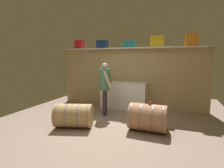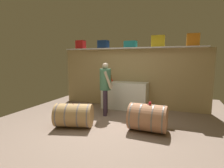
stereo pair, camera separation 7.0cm
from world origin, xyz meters
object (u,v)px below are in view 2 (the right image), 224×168
toolcase_navy (103,44)px  winemaker_pouring (106,83)px  wine_barrel_far (74,115)px  toolcase_yellow (158,41)px  wine_barrel_near (148,118)px  toolcase_teal (131,44)px  toolcase_red (81,45)px  red_funnel (112,79)px  work_cabinet (125,95)px  wine_glass (107,79)px  toolcase_orange (193,40)px  wine_bottle_amber (110,78)px  tasting_cup (150,103)px

toolcase_navy → winemaker_pouring: (0.49, -0.98, -1.17)m
wine_barrel_far → toolcase_navy: bearing=77.6°
toolcase_yellow → wine_barrel_near: size_ratio=0.46×
toolcase_teal → toolcase_yellow: size_ratio=0.99×
toolcase_red → wine_barrel_far: 2.98m
toolcase_red → red_funnel: bearing=0.8°
work_cabinet → wine_glass: wine_glass is taller
toolcase_orange → wine_bottle_amber: (-2.35, -0.38, -1.13)m
wine_barrel_far → winemaker_pouring: size_ratio=0.66×
toolcase_navy → winemaker_pouring: size_ratio=0.22×
red_funnel → toolcase_navy: bearing=173.8°
red_funnel → wine_barrel_far: bearing=-94.1°
toolcase_red → winemaker_pouring: 2.06m
wine_glass → wine_barrel_far: wine_glass is taller
wine_barrel_near → work_cabinet: bearing=125.0°
red_funnel → winemaker_pouring: 0.96m
toolcase_red → wine_bottle_amber: bearing=-14.0°
toolcase_red → work_cabinet: (1.69, -0.18, -1.67)m
toolcase_teal → red_funnel: (-0.64, -0.03, -1.14)m
toolcase_navy → toolcase_teal: toolcase_navy is taller
wine_barrel_far → wine_barrel_near: bearing=-3.8°
toolcase_teal → toolcase_yellow: (0.85, 0.00, 0.07)m
wine_bottle_amber → tasting_cup: size_ratio=5.04×
toolcase_orange → wine_glass: size_ratio=2.57×
toolcase_yellow → wine_glass: 1.99m
wine_barrel_near → toolcase_yellow: bearing=93.3°
winemaker_pouring → wine_barrel_far: bearing=-34.2°
toolcase_yellow → wine_barrel_far: bearing=-128.7°
wine_glass → wine_barrel_far: size_ratio=0.14×
wine_bottle_amber → tasting_cup: wine_bottle_amber is taller
toolcase_red → work_cabinet: 2.39m
toolcase_navy → tasting_cup: bearing=-43.1°
toolcase_teal → wine_barrel_near: 2.63m
toolcase_yellow → winemaker_pouring: 2.03m
red_funnel → wine_glass: bearing=-126.4°
toolcase_navy → red_funnel: bearing=-6.5°
toolcase_red → toolcase_yellow: toolcase_yellow is taller
toolcase_yellow → wine_glass: bearing=-174.2°
wine_barrel_far → work_cabinet: bearing=54.5°
toolcase_teal → red_funnel: 1.30m
red_funnel → toolcase_orange: bearing=0.8°
wine_barrel_near → tasting_cup: tasting_cup is taller
wine_glass → tasting_cup: wine_glass is taller
toolcase_teal → wine_barrel_far: (-0.79, -2.12, -1.78)m
red_funnel → wine_barrel_near: red_funnel is taller
toolcase_navy → tasting_cup: size_ratio=5.48×
wine_glass → red_funnel: wine_glass is taller
wine_barrel_far → tasting_cup: size_ratio=16.43×
wine_barrel_near → wine_barrel_far: wine_barrel_near is taller
toolcase_navy → wine_bottle_amber: (0.40, -0.38, -1.09)m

